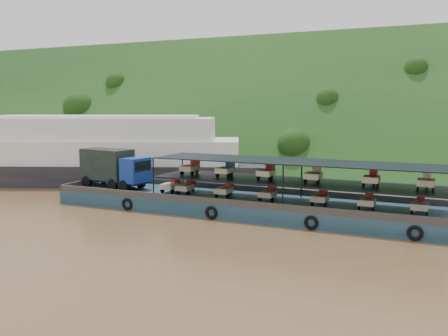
% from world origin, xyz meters
% --- Properties ---
extents(ground, '(160.00, 160.00, 0.00)m').
position_xyz_m(ground, '(0.00, 0.00, 0.00)').
color(ground, brown).
rests_on(ground, ground).
extents(hillside, '(140.00, 39.60, 39.60)m').
position_xyz_m(hillside, '(0.00, 36.00, 0.00)').
color(hillside, '#153613').
rests_on(hillside, ground).
extents(cargo_barge, '(35.04, 7.18, 4.79)m').
position_xyz_m(cargo_barge, '(0.56, -0.22, 1.19)').
color(cargo_barge, '#12313F').
rests_on(cargo_barge, ground).
extents(passenger_ferry, '(38.93, 23.96, 7.75)m').
position_xyz_m(passenger_ferry, '(-20.51, 8.23, 3.36)').
color(passenger_ferry, black).
rests_on(passenger_ferry, ground).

